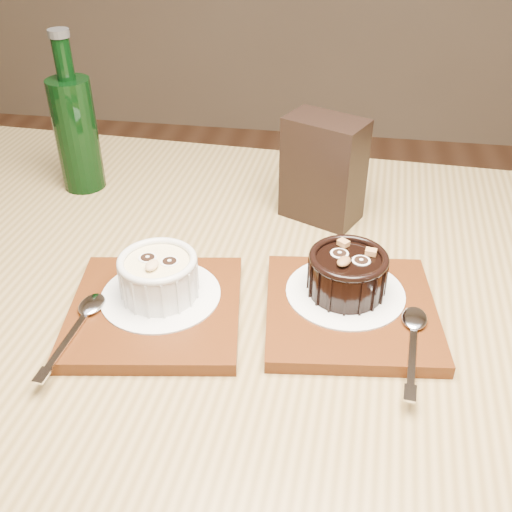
{
  "coord_description": "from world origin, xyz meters",
  "views": [
    {
      "loc": [
        -0.03,
        -0.3,
        1.17
      ],
      "look_at": [
        -0.12,
        0.21,
        0.81
      ],
      "focal_mm": 42.0,
      "sensor_mm": 36.0,
      "label": 1
    }
  ],
  "objects": [
    {
      "name": "spoon_left",
      "position": [
        -0.29,
        0.12,
        0.77
      ],
      "size": [
        0.03,
        0.14,
        0.01
      ],
      "primitive_type": null,
      "rotation": [
        0.0,
        0.0,
        -0.05
      ],
      "color": "white",
      "rests_on": "tray_left"
    },
    {
      "name": "doily_left",
      "position": [
        -0.22,
        0.19,
        0.77
      ],
      "size": [
        0.13,
        0.13,
        0.0
      ],
      "primitive_type": "cylinder",
      "color": "white",
      "rests_on": "tray_left"
    },
    {
      "name": "table",
      "position": [
        -0.1,
        0.22,
        0.66
      ],
      "size": [
        1.24,
        0.86,
        0.75
      ],
      "rotation": [
        0.0,
        0.0,
        -0.05
      ],
      "color": "brown",
      "rests_on": "ground"
    },
    {
      "name": "tray_left",
      "position": [
        -0.22,
        0.17,
        0.76
      ],
      "size": [
        0.21,
        0.21,
        0.01
      ],
      "primitive_type": "cube",
      "rotation": [
        0.0,
        0.0,
        0.16
      ],
      "color": "#55270E",
      "rests_on": "table"
    },
    {
      "name": "doily_right",
      "position": [
        -0.02,
        0.23,
        0.77
      ],
      "size": [
        0.13,
        0.13,
        0.0
      ],
      "primitive_type": "cylinder",
      "color": "white",
      "rests_on": "tray_right"
    },
    {
      "name": "ramekin_dark",
      "position": [
        -0.02,
        0.23,
        0.79
      ],
      "size": [
        0.09,
        0.09,
        0.05
      ],
      "rotation": [
        0.0,
        0.0,
        -0.41
      ],
      "color": "black",
      "rests_on": "doily_right"
    },
    {
      "name": "green_bottle",
      "position": [
        -0.41,
        0.45,
        0.84
      ],
      "size": [
        0.06,
        0.06,
        0.23
      ],
      "color": "black",
      "rests_on": "table"
    },
    {
      "name": "ramekin_white",
      "position": [
        -0.22,
        0.19,
        0.79
      ],
      "size": [
        0.08,
        0.08,
        0.05
      ],
      "rotation": [
        0.0,
        0.0,
        -0.12
      ],
      "color": "silver",
      "rests_on": "doily_left"
    },
    {
      "name": "spoon_right",
      "position": [
        0.05,
        0.16,
        0.77
      ],
      "size": [
        0.04,
        0.14,
        0.01
      ],
      "primitive_type": null,
      "rotation": [
        0.0,
        0.0,
        -0.09
      ],
      "color": "white",
      "rests_on": "tray_right"
    },
    {
      "name": "condiment_stand",
      "position": [
        -0.06,
        0.41,
        0.82
      ],
      "size": [
        0.12,
        0.1,
        0.14
      ],
      "primitive_type": "cube",
      "rotation": [
        0.0,
        0.0,
        -0.43
      ],
      "color": "black",
      "rests_on": "table"
    },
    {
      "name": "tray_right",
      "position": [
        -0.01,
        0.21,
        0.76
      ],
      "size": [
        0.2,
        0.2,
        0.01
      ],
      "primitive_type": "cube",
      "rotation": [
        0.0,
        0.0,
        0.12
      ],
      "color": "#55270E",
      "rests_on": "table"
    }
  ]
}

